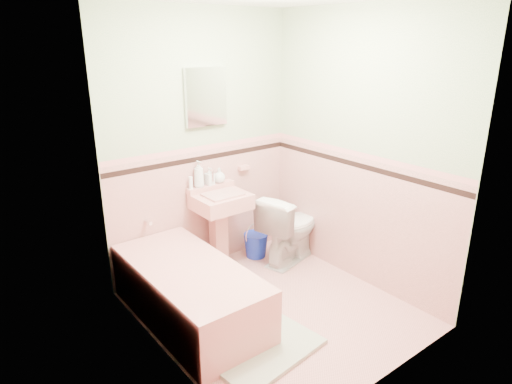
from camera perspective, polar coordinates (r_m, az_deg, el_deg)
floor at (r=4.02m, az=2.26°, el=-14.54°), size 2.20×2.20×0.00m
wall_back at (r=4.36m, az=-6.91°, el=5.97°), size 2.50×0.00×2.50m
wall_front at (r=2.79m, az=17.29°, el=-2.23°), size 2.50×0.00×2.50m
wall_left at (r=2.97m, az=-12.34°, el=-0.51°), size 0.00×2.50×2.50m
wall_right at (r=4.19m, az=13.05°, el=5.09°), size 0.00×2.50×2.50m
wainscot_back at (r=4.54m, az=-6.51°, el=-2.07°), size 2.00×0.00×2.00m
wainscot_front at (r=3.09m, az=15.90°, el=-13.51°), size 2.00×0.00×2.00m
wainscot_left at (r=3.25m, az=-11.33°, el=-11.35°), size 0.00×2.20×2.20m
wainscot_right at (r=4.38m, az=12.32°, el=-3.22°), size 0.00×2.20×2.20m
accent_back at (r=4.38m, az=-6.72°, el=4.27°), size 2.00×0.00×2.00m
accent_front at (r=2.85m, az=16.74°, el=-4.57°), size 2.00×0.00×2.00m
accent_left at (r=3.03m, az=-11.86°, el=-2.76°), size 0.00×2.20×2.20m
accent_right at (r=4.21m, az=12.76°, el=3.34°), size 0.00×2.20×2.20m
cap_back at (r=4.35m, az=-6.77°, el=5.55°), size 2.00×0.00×2.00m
cap_front at (r=2.81m, az=16.93°, el=-2.70°), size 2.00×0.00×2.00m
cap_left at (r=2.99m, az=-11.99°, el=-0.98°), size 0.00×2.20×2.20m
cap_right at (r=4.19m, az=12.86°, el=4.66°), size 0.00×2.20×2.20m
bathtub at (r=3.83m, az=-8.40°, el=-12.64°), size 0.70×1.50×0.45m
tub_faucet at (r=4.23m, az=-13.54°, el=-3.67°), size 0.04×0.12×0.04m
sink at (r=4.46m, az=-4.33°, el=-5.16°), size 0.51×0.48×0.80m
sink_faucet at (r=4.38m, az=-5.52°, el=2.02°), size 0.02×0.02×0.10m
medicine_cabinet at (r=4.29m, az=-6.36°, el=11.87°), size 0.43×0.04×0.54m
soap_dish at (r=4.66m, az=-1.56°, el=3.12°), size 0.12×0.07×0.04m
soap_bottle_left at (r=4.34m, az=-7.26°, el=2.26°), size 0.11×0.11×0.26m
soap_bottle_mid at (r=4.41m, az=-5.90°, el=1.99°), size 0.08×0.09×0.17m
soap_bottle_right at (r=4.47m, az=-4.67°, el=2.12°), size 0.13×0.13×0.15m
tube at (r=4.32m, az=-8.25°, el=1.16°), size 0.04×0.04×0.12m
toilet at (r=4.66m, az=4.28°, el=-4.50°), size 0.80×0.58×0.74m
bucket at (r=4.83m, az=-0.02°, el=-6.72°), size 0.27×0.27×0.26m
bath_mat at (r=3.56m, az=0.95°, el=-19.28°), size 0.90×0.65×0.03m
shoe at (r=3.48m, az=-1.28°, el=-19.44°), size 0.15×0.11×0.05m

